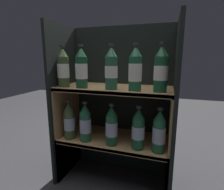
{
  "coord_description": "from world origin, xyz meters",
  "views": [
    {
      "loc": [
        0.32,
        -0.87,
        0.82
      ],
      "look_at": [
        0.0,
        0.11,
        0.61
      ],
      "focal_mm": 28.0,
      "sensor_mm": 36.0,
      "label": 1
    }
  ],
  "objects_px": {
    "bottle_lower_front_0": "(69,121)",
    "bottle_lower_front_1": "(85,123)",
    "bottle_upper_front_0": "(63,68)",
    "bottle_lower_front_4": "(159,132)",
    "bottle_upper_front_4": "(161,70)",
    "bottle_upper_front_3": "(135,70)",
    "bottle_upper_front_1": "(81,69)",
    "bottle_upper_front_2": "(111,69)",
    "bottle_lower_front_3": "(138,130)",
    "bottle_lower_front_2": "(112,127)"
  },
  "relations": [
    {
      "from": "bottle_upper_front_4",
      "to": "bottle_lower_front_0",
      "type": "height_order",
      "value": "bottle_upper_front_4"
    },
    {
      "from": "bottle_upper_front_0",
      "to": "bottle_lower_front_1",
      "type": "height_order",
      "value": "bottle_upper_front_0"
    },
    {
      "from": "bottle_upper_front_4",
      "to": "bottle_lower_front_0",
      "type": "relative_size",
      "value": 1.0
    },
    {
      "from": "bottle_upper_front_2",
      "to": "bottle_upper_front_3",
      "type": "xyz_separation_m",
      "value": [
        0.14,
        0.0,
        -0.0
      ]
    },
    {
      "from": "bottle_upper_front_3",
      "to": "bottle_lower_front_2",
      "type": "distance_m",
      "value": 0.36
    },
    {
      "from": "bottle_lower_front_0",
      "to": "bottle_lower_front_1",
      "type": "xyz_separation_m",
      "value": [
        0.11,
        0.0,
        -0.0
      ]
    },
    {
      "from": "bottle_upper_front_2",
      "to": "bottle_lower_front_0",
      "type": "relative_size",
      "value": 1.0
    },
    {
      "from": "bottle_upper_front_1",
      "to": "bottle_lower_front_0",
      "type": "distance_m",
      "value": 0.35
    },
    {
      "from": "bottle_upper_front_4",
      "to": "bottle_lower_front_3",
      "type": "relative_size",
      "value": 1.0
    },
    {
      "from": "bottle_upper_front_3",
      "to": "bottle_upper_front_1",
      "type": "bearing_deg",
      "value": 180.0
    },
    {
      "from": "bottle_lower_front_0",
      "to": "bottle_lower_front_2",
      "type": "distance_m",
      "value": 0.29
    },
    {
      "from": "bottle_upper_front_2",
      "to": "bottle_lower_front_4",
      "type": "distance_m",
      "value": 0.44
    },
    {
      "from": "bottle_lower_front_3",
      "to": "bottle_lower_front_4",
      "type": "xyz_separation_m",
      "value": [
        0.12,
        0.0,
        -0.0
      ]
    },
    {
      "from": "bottle_lower_front_1",
      "to": "bottle_lower_front_2",
      "type": "height_order",
      "value": "same"
    },
    {
      "from": "bottle_upper_front_1",
      "to": "bottle_upper_front_4",
      "type": "bearing_deg",
      "value": 0.0
    },
    {
      "from": "bottle_upper_front_2",
      "to": "bottle_lower_front_4",
      "type": "bearing_deg",
      "value": 0.0
    },
    {
      "from": "bottle_upper_front_4",
      "to": "bottle_lower_front_0",
      "type": "bearing_deg",
      "value": 180.0
    },
    {
      "from": "bottle_lower_front_2",
      "to": "bottle_upper_front_3",
      "type": "bearing_deg",
      "value": 0.0
    },
    {
      "from": "bottle_upper_front_0",
      "to": "bottle_lower_front_1",
      "type": "distance_m",
      "value": 0.37
    },
    {
      "from": "bottle_lower_front_0",
      "to": "bottle_lower_front_1",
      "type": "distance_m",
      "value": 0.11
    },
    {
      "from": "bottle_upper_front_4",
      "to": "bottle_lower_front_2",
      "type": "relative_size",
      "value": 1.0
    },
    {
      "from": "bottle_upper_front_2",
      "to": "bottle_upper_front_3",
      "type": "bearing_deg",
      "value": 0.0
    },
    {
      "from": "bottle_upper_front_0",
      "to": "bottle_lower_front_2",
      "type": "bearing_deg",
      "value": 0.0
    },
    {
      "from": "bottle_lower_front_1",
      "to": "bottle_lower_front_2",
      "type": "relative_size",
      "value": 1.0
    },
    {
      "from": "bottle_upper_front_1",
      "to": "bottle_upper_front_3",
      "type": "xyz_separation_m",
      "value": [
        0.32,
        0.0,
        -0.0
      ]
    },
    {
      "from": "bottle_upper_front_2",
      "to": "bottle_upper_front_4",
      "type": "relative_size",
      "value": 1.0
    },
    {
      "from": "bottle_lower_front_0",
      "to": "bottle_lower_front_3",
      "type": "relative_size",
      "value": 1.0
    },
    {
      "from": "bottle_upper_front_0",
      "to": "bottle_upper_front_1",
      "type": "relative_size",
      "value": 1.0
    },
    {
      "from": "bottle_lower_front_2",
      "to": "bottle_upper_front_2",
      "type": "bearing_deg",
      "value": 180.0
    },
    {
      "from": "bottle_upper_front_3",
      "to": "bottle_lower_front_0",
      "type": "height_order",
      "value": "bottle_upper_front_3"
    },
    {
      "from": "bottle_upper_front_2",
      "to": "bottle_upper_front_1",
      "type": "bearing_deg",
      "value": 180.0
    },
    {
      "from": "bottle_upper_front_2",
      "to": "bottle_lower_front_4",
      "type": "height_order",
      "value": "bottle_upper_front_2"
    },
    {
      "from": "bottle_lower_front_0",
      "to": "bottle_lower_front_1",
      "type": "bearing_deg",
      "value": 0.0
    },
    {
      "from": "bottle_lower_front_0",
      "to": "bottle_lower_front_2",
      "type": "bearing_deg",
      "value": 0.0
    },
    {
      "from": "bottle_upper_front_3",
      "to": "bottle_lower_front_4",
      "type": "xyz_separation_m",
      "value": [
        0.14,
        0.0,
        -0.34
      ]
    },
    {
      "from": "bottle_upper_front_3",
      "to": "bottle_upper_front_4",
      "type": "xyz_separation_m",
      "value": [
        0.13,
        0.0,
        0.0
      ]
    },
    {
      "from": "bottle_upper_front_1",
      "to": "bottle_lower_front_4",
      "type": "bearing_deg",
      "value": 0.0
    },
    {
      "from": "bottle_upper_front_0",
      "to": "bottle_lower_front_1",
      "type": "bearing_deg",
      "value": 0.0
    },
    {
      "from": "bottle_upper_front_0",
      "to": "bottle_upper_front_2",
      "type": "distance_m",
      "value": 0.31
    },
    {
      "from": "bottle_upper_front_4",
      "to": "bottle_lower_front_2",
      "type": "xyz_separation_m",
      "value": [
        -0.27,
        0.0,
        -0.34
      ]
    },
    {
      "from": "bottle_upper_front_3",
      "to": "bottle_lower_front_3",
      "type": "relative_size",
      "value": 1.0
    },
    {
      "from": "bottle_upper_front_0",
      "to": "bottle_lower_front_4",
      "type": "height_order",
      "value": "bottle_upper_front_0"
    },
    {
      "from": "bottle_lower_front_0",
      "to": "bottle_lower_front_1",
      "type": "relative_size",
      "value": 1.0
    },
    {
      "from": "bottle_upper_front_3",
      "to": "bottle_lower_front_1",
      "type": "bearing_deg",
      "value": 180.0
    },
    {
      "from": "bottle_upper_front_3",
      "to": "bottle_lower_front_2",
      "type": "xyz_separation_m",
      "value": [
        -0.13,
        0.0,
        -0.34
      ]
    },
    {
      "from": "bottle_upper_front_3",
      "to": "bottle_upper_front_4",
      "type": "bearing_deg",
      "value": 0.0
    },
    {
      "from": "bottle_upper_front_4",
      "to": "bottle_lower_front_3",
      "type": "bearing_deg",
      "value": 180.0
    },
    {
      "from": "bottle_upper_front_1",
      "to": "bottle_lower_front_2",
      "type": "height_order",
      "value": "bottle_upper_front_1"
    },
    {
      "from": "bottle_lower_front_2",
      "to": "bottle_lower_front_3",
      "type": "relative_size",
      "value": 1.0
    },
    {
      "from": "bottle_lower_front_1",
      "to": "bottle_lower_front_3",
      "type": "xyz_separation_m",
      "value": [
        0.33,
        0.0,
        0.0
      ]
    }
  ]
}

